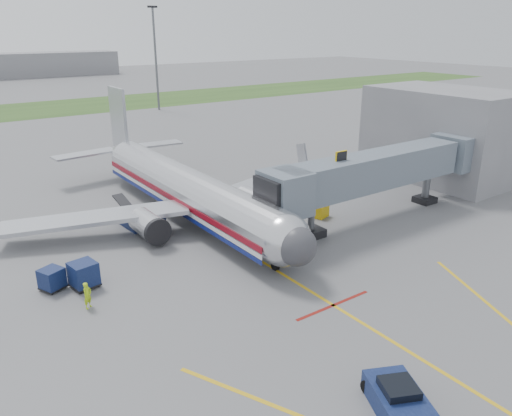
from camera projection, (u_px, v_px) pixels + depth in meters
ground at (293, 280)px, 34.32m from camera, size 400.00×400.00×0.00m
grass_strip at (17, 111)px, 103.28m from camera, size 300.00×25.00×0.01m
apron_markings at (375, 331)px, 28.65m from camera, size 21.52×50.00×0.01m
airliner at (187, 189)px, 45.10m from camera, size 32.10×35.67×10.25m
jet_bridge at (372, 172)px, 43.63m from camera, size 25.30×4.00×6.90m
terminal at (442, 134)px, 56.60m from camera, size 10.00×16.00×10.00m
light_mast_right at (156, 56)px, 101.71m from camera, size 2.00×0.44×20.40m
pushback_tug at (398, 399)px, 22.52m from camera, size 3.35×4.00×1.43m
baggage_cart_a at (84, 275)px, 33.19m from camera, size 1.89×1.89×1.77m
baggage_cart_b at (52, 279)px, 32.93m from camera, size 1.82×1.82×1.49m
baggage_cart_c at (154, 219)px, 42.92m from camera, size 1.92×1.92×1.64m
belt_loader at (132, 220)px, 43.64m from camera, size 1.79×4.71×2.26m
ground_power_cart at (321, 211)px, 45.62m from camera, size 1.69×1.38×1.17m
ramp_worker at (87, 295)px, 30.71m from camera, size 0.76×0.70×1.73m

